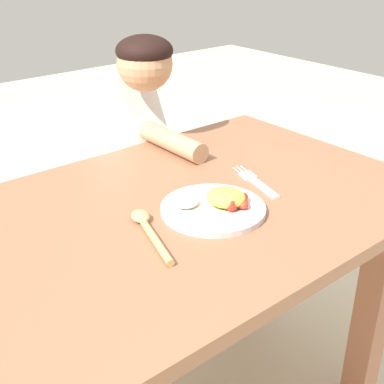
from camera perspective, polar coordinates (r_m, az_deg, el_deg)
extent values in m
cube|color=brown|center=(1.16, -2.13, -2.46)|extent=(1.18, 0.74, 0.03)
cube|color=brown|center=(1.52, 18.98, -12.04)|extent=(0.07, 0.07, 0.67)
cube|color=brown|center=(1.77, 5.20, -4.67)|extent=(0.07, 0.07, 0.67)
cylinder|color=silver|center=(1.13, 2.30, -1.84)|extent=(0.23, 0.23, 0.01)
ellipsoid|color=yellow|center=(1.13, 3.70, -0.56)|extent=(0.08, 0.09, 0.03)
ellipsoid|color=red|center=(1.11, 4.41, -1.48)|extent=(0.03, 0.02, 0.03)
ellipsoid|color=red|center=(1.12, 5.44, -1.26)|extent=(0.04, 0.04, 0.02)
ellipsoid|color=red|center=(1.14, 5.43, -0.66)|extent=(0.04, 0.03, 0.02)
ellipsoid|color=#F0E0CF|center=(1.12, -0.56, -1.16)|extent=(0.05, 0.05, 0.02)
cube|color=silver|center=(1.25, 7.79, 0.47)|extent=(0.05, 0.11, 0.01)
cube|color=silver|center=(1.30, 6.07, 1.81)|extent=(0.04, 0.05, 0.01)
cylinder|color=silver|center=(1.34, 5.68, 2.52)|extent=(0.01, 0.04, 0.00)
cylinder|color=silver|center=(1.33, 5.26, 2.44)|extent=(0.01, 0.04, 0.00)
cylinder|color=silver|center=(1.33, 4.84, 2.36)|extent=(0.01, 0.04, 0.00)
cylinder|color=tan|center=(1.02, -3.89, -5.40)|extent=(0.06, 0.16, 0.02)
ellipsoid|color=tan|center=(1.10, -5.68, -2.60)|extent=(0.05, 0.06, 0.02)
cube|color=#3F4359|center=(1.86, -7.16, -5.77)|extent=(0.16, 0.16, 0.52)
cube|color=white|center=(1.61, -6.45, 6.01)|extent=(0.16, 0.29, 0.40)
sphere|color=tan|center=(1.48, -5.15, 13.75)|extent=(0.15, 0.15, 0.15)
ellipsoid|color=black|center=(1.47, -5.20, 15.06)|extent=(0.16, 0.16, 0.08)
cylinder|color=tan|center=(1.44, -2.12, 5.49)|extent=(0.06, 0.24, 0.06)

